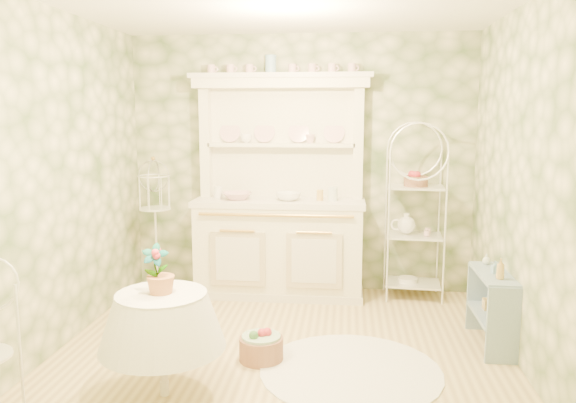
# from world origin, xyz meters

# --- Properties ---
(floor) EXTENTS (3.60, 3.60, 0.00)m
(floor) POSITION_xyz_m (0.00, 0.00, 0.00)
(floor) COLOR #D7C282
(floor) RESTS_ON ground
(wall_left) EXTENTS (3.60, 3.60, 0.00)m
(wall_left) POSITION_xyz_m (-1.80, 0.00, 1.35)
(wall_left) COLOR beige
(wall_left) RESTS_ON floor
(wall_right) EXTENTS (3.60, 3.60, 0.00)m
(wall_right) POSITION_xyz_m (1.80, 0.00, 1.35)
(wall_right) COLOR beige
(wall_right) RESTS_ON floor
(wall_back) EXTENTS (3.60, 3.60, 0.00)m
(wall_back) POSITION_xyz_m (0.00, 1.80, 1.35)
(wall_back) COLOR beige
(wall_back) RESTS_ON floor
(wall_front) EXTENTS (3.60, 3.60, 0.00)m
(wall_front) POSITION_xyz_m (0.00, -1.80, 1.35)
(wall_front) COLOR beige
(wall_front) RESTS_ON floor
(kitchen_dresser) EXTENTS (1.87, 0.61, 2.29)m
(kitchen_dresser) POSITION_xyz_m (-0.20, 1.52, 1.15)
(kitchen_dresser) COLOR white
(kitchen_dresser) RESTS_ON floor
(bakers_rack) EXTENTS (0.57, 0.43, 1.74)m
(bakers_rack) POSITION_xyz_m (1.18, 1.58, 0.87)
(bakers_rack) COLOR white
(bakers_rack) RESTS_ON floor
(side_shelf) EXTENTS (0.29, 0.70, 0.59)m
(side_shelf) POSITION_xyz_m (1.68, 0.39, 0.29)
(side_shelf) COLOR #859FB4
(side_shelf) RESTS_ON floor
(round_table) EXTENTS (0.91, 0.91, 0.77)m
(round_table) POSITION_xyz_m (-0.71, -0.70, 0.39)
(round_table) COLOR white
(round_table) RESTS_ON floor
(birdcage_stand) EXTENTS (0.36, 0.36, 1.46)m
(birdcage_stand) POSITION_xyz_m (-1.49, 1.42, 0.73)
(birdcage_stand) COLOR white
(birdcage_stand) RESTS_ON floor
(floor_basket) EXTENTS (0.42, 0.42, 0.22)m
(floor_basket) POSITION_xyz_m (-0.14, -0.09, 0.11)
(floor_basket) COLOR #94664A
(floor_basket) RESTS_ON floor
(lace_rug) EXTENTS (1.52, 1.52, 0.01)m
(lace_rug) POSITION_xyz_m (0.54, -0.21, 0.01)
(lace_rug) COLOR white
(lace_rug) RESTS_ON floor
(bowl_floral) EXTENTS (0.37, 0.37, 0.07)m
(bowl_floral) POSITION_xyz_m (-0.63, 1.49, 1.02)
(bowl_floral) COLOR white
(bowl_floral) RESTS_ON kitchen_dresser
(bowl_white) EXTENTS (0.31, 0.31, 0.08)m
(bowl_white) POSITION_xyz_m (-0.10, 1.47, 1.02)
(bowl_white) COLOR white
(bowl_white) RESTS_ON kitchen_dresser
(cup_left) EXTENTS (0.14, 0.14, 0.09)m
(cup_left) POSITION_xyz_m (-0.57, 1.68, 1.61)
(cup_left) COLOR white
(cup_left) RESTS_ON kitchen_dresser
(cup_right) EXTENTS (0.12, 0.12, 0.09)m
(cup_right) POSITION_xyz_m (0.10, 1.68, 1.61)
(cup_right) COLOR white
(cup_right) RESTS_ON kitchen_dresser
(potted_geranium) EXTENTS (0.19, 0.14, 0.33)m
(potted_geranium) POSITION_xyz_m (-0.73, -0.72, 0.85)
(potted_geranium) COLOR #3F7238
(potted_geranium) RESTS_ON round_table
(bottle_amber) EXTENTS (0.08, 0.08, 0.16)m
(bottle_amber) POSITION_xyz_m (1.68, 0.21, 0.68)
(bottle_amber) COLOR tan
(bottle_amber) RESTS_ON side_shelf
(bottle_blue) EXTENTS (0.06, 0.06, 0.10)m
(bottle_blue) POSITION_xyz_m (1.68, 0.37, 0.65)
(bottle_blue) COLOR #80ACC8
(bottle_blue) RESTS_ON side_shelf
(bottle_glass) EXTENTS (0.08, 0.08, 0.09)m
(bottle_glass) POSITION_xyz_m (1.68, 0.65, 0.65)
(bottle_glass) COLOR silver
(bottle_glass) RESTS_ON side_shelf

